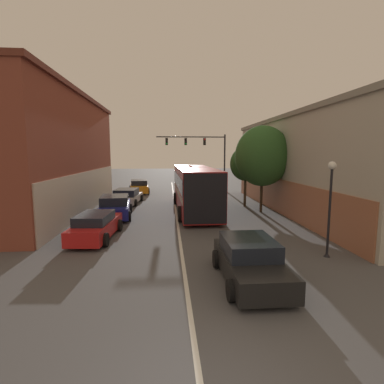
{
  "coord_description": "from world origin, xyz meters",
  "views": [
    {
      "loc": [
        -0.56,
        -4.53,
        4.31
      ],
      "look_at": [
        1.07,
        15.73,
        1.66
      ],
      "focal_mm": 28.0,
      "sensor_mm": 36.0,
      "label": 1
    }
  ],
  "objects": [
    {
      "name": "parked_car_left_mid",
      "position": [
        -4.09,
        21.24,
        0.61
      ],
      "size": [
        2.47,
        4.52,
        1.29
      ],
      "rotation": [
        0.0,
        0.0,
        1.48
      ],
      "color": "silver",
      "rests_on": "ground_plane"
    },
    {
      "name": "parked_car_left_near",
      "position": [
        -4.22,
        10.61,
        0.65
      ],
      "size": [
        2.14,
        4.67,
        1.33
      ],
      "rotation": [
        0.0,
        0.0,
        1.5
      ],
      "color": "red",
      "rests_on": "ground_plane"
    },
    {
      "name": "building_right_storefront",
      "position": [
        11.15,
        16.77,
        3.61
      ],
      "size": [
        7.67,
        21.91,
        6.99
      ],
      "color": "#B7B2A3",
      "rests_on": "ground_plane"
    },
    {
      "name": "street_lamp",
      "position": [
        6.04,
        7.05,
        2.4
      ],
      "size": [
        0.33,
        0.33,
        3.98
      ],
      "color": "black",
      "rests_on": "ground_plane"
    },
    {
      "name": "bus",
      "position": [
        1.42,
        17.3,
        1.83
      ],
      "size": [
        3.05,
        10.61,
        3.25
      ],
      "rotation": [
        0.0,
        0.0,
        1.59
      ],
      "color": "maroon",
      "rests_on": "ground_plane"
    },
    {
      "name": "parked_car_left_distant",
      "position": [
        -3.72,
        28.18,
        0.69
      ],
      "size": [
        2.48,
        4.72,
        1.43
      ],
      "rotation": [
        0.0,
        0.0,
        1.69
      ],
      "color": "orange",
      "rests_on": "ground_plane"
    },
    {
      "name": "traffic_signal_gantry",
      "position": [
        3.37,
        29.85,
        4.79
      ],
      "size": [
        7.94,
        0.36,
        6.44
      ],
      "color": "black",
      "rests_on": "ground_plane"
    },
    {
      "name": "street_tree_near",
      "position": [
        6.23,
        16.65,
        4.1
      ],
      "size": [
        3.95,
        3.55,
        6.27
      ],
      "color": "#3D2D1E",
      "rests_on": "ground_plane"
    },
    {
      "name": "parked_car_left_far",
      "position": [
        -4.14,
        15.68,
        0.71
      ],
      "size": [
        2.48,
        4.62,
        1.5
      ],
      "rotation": [
        0.0,
        0.0,
        1.67
      ],
      "color": "navy",
      "rests_on": "ground_plane"
    },
    {
      "name": "building_left_brick",
      "position": [
        -11.12,
        18.07,
        4.38
      ],
      "size": [
        9.7,
        18.76,
        8.52
      ],
      "color": "brown",
      "rests_on": "ground_plane"
    },
    {
      "name": "street_tree_far",
      "position": [
        5.66,
        19.11,
        3.46
      ],
      "size": [
        2.51,
        2.25,
        4.85
      ],
      "color": "brown",
      "rests_on": "ground_plane"
    },
    {
      "name": "hatchback_foreground",
      "position": [
        2.18,
        5.02,
        0.68
      ],
      "size": [
        2.12,
        4.27,
        1.42
      ],
      "rotation": [
        0.0,
        0.0,
        1.58
      ],
      "color": "black",
      "rests_on": "ground_plane"
    },
    {
      "name": "lane_center_line",
      "position": [
        0.0,
        16.93,
        0.0
      ],
      "size": [
        0.14,
        45.87,
        0.01
      ],
      "color": "silver",
      "rests_on": "ground_plane"
    }
  ]
}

